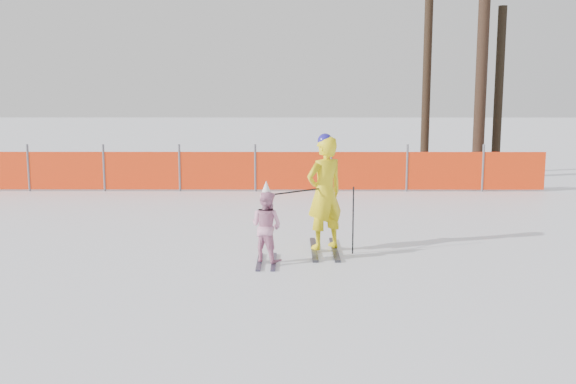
{
  "coord_description": "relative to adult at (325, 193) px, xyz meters",
  "views": [
    {
      "loc": [
        0.05,
        -9.68,
        2.57
      ],
      "look_at": [
        0.0,
        0.5,
        1.0
      ],
      "focal_mm": 40.0,
      "sensor_mm": 36.0,
      "label": 1
    }
  ],
  "objects": [
    {
      "name": "ground",
      "position": [
        -0.6,
        -0.64,
        -0.97
      ],
      "size": [
        120.0,
        120.0,
        0.0
      ],
      "primitive_type": "plane",
      "color": "white",
      "rests_on": "ground"
    },
    {
      "name": "safety_fence",
      "position": [
        -2.74,
        6.48,
        -0.41
      ],
      "size": [
        17.66,
        0.06,
        1.25
      ],
      "color": "#595960",
      "rests_on": "ground"
    },
    {
      "name": "adult",
      "position": [
        0.0,
        0.0,
        0.0
      ],
      "size": [
        0.81,
        1.55,
        1.93
      ],
      "color": "black",
      "rests_on": "ground"
    },
    {
      "name": "ski_poles",
      "position": [
        0.03,
        -0.29,
        -0.19
      ],
      "size": [
        1.3,
        0.63,
        1.1
      ],
      "color": "black",
      "rests_on": "ground"
    },
    {
      "name": "tree_trunks",
      "position": [
        4.89,
        9.24,
        2.27
      ],
      "size": [
        2.37,
        0.97,
        7.33
      ],
      "color": "#2F1F15",
      "rests_on": "ground"
    },
    {
      "name": "child",
      "position": [
        -0.92,
        -0.77,
        -0.39
      ],
      "size": [
        0.66,
        1.01,
        1.27
      ],
      "color": "black",
      "rests_on": "ground"
    }
  ]
}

